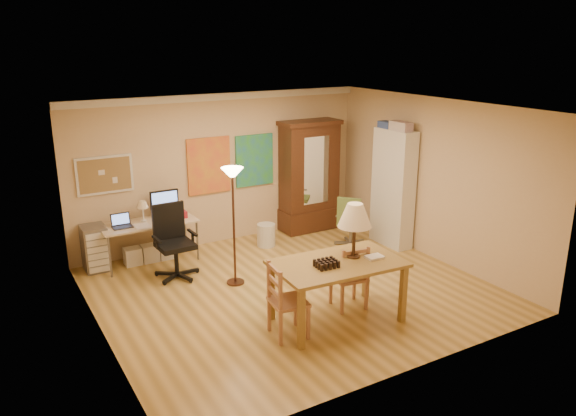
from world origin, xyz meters
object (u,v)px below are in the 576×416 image
computer_desk (151,237)px  armoire (309,183)px  dining_table (344,249)px  bookshelf (393,188)px  office_chair_green (350,233)px  office_chair_black (175,258)px

computer_desk → armoire: size_ratio=0.72×
dining_table → bookshelf: bearing=37.8°
computer_desk → armoire: (3.17, 0.08, 0.50)m
computer_desk → office_chair_green: 3.49m
dining_table → computer_desk: (-1.60, 3.25, -0.57)m
office_chair_black → dining_table: bearing=-59.1°
office_chair_green → computer_desk: bearing=161.6°
office_chair_black → office_chair_green: 3.19m
armoire → bookshelf: 1.69m
bookshelf → office_chair_green: bearing=158.9°
office_chair_green → armoire: bearing=96.6°
dining_table → office_chair_green: bearing=51.5°
office_chair_green → bookshelf: size_ratio=0.45×
computer_desk → armoire: armoire is taller
office_chair_black → office_chair_green: (3.18, -0.29, -0.06)m
dining_table → bookshelf: size_ratio=0.82×
office_chair_black → armoire: (3.04, 0.89, 0.62)m
computer_desk → office_chair_green: computer_desk is taller
office_chair_black → bookshelf: (3.88, -0.56, 0.74)m
computer_desk → office_chair_green: (3.31, -1.10, -0.18)m
office_chair_green → armoire: size_ratio=0.44×
computer_desk → office_chair_black: computer_desk is taller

